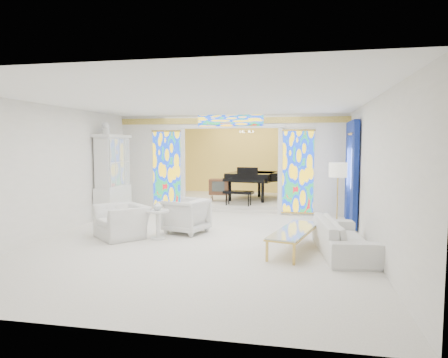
% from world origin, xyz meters
% --- Properties ---
extents(floor, '(12.00, 12.00, 0.00)m').
position_xyz_m(floor, '(0.00, 0.00, 0.00)').
color(floor, white).
rests_on(floor, ground).
extents(ceiling, '(7.00, 12.00, 0.02)m').
position_xyz_m(ceiling, '(0.00, 0.00, 3.00)').
color(ceiling, white).
rests_on(ceiling, wall_back).
extents(wall_back, '(7.00, 0.02, 3.00)m').
position_xyz_m(wall_back, '(0.00, 6.00, 1.50)').
color(wall_back, silver).
rests_on(wall_back, floor).
extents(wall_front, '(7.00, 0.02, 3.00)m').
position_xyz_m(wall_front, '(0.00, -6.00, 1.50)').
color(wall_front, silver).
rests_on(wall_front, floor).
extents(wall_left, '(0.02, 12.00, 3.00)m').
position_xyz_m(wall_left, '(-3.50, 0.00, 1.50)').
color(wall_left, silver).
rests_on(wall_left, floor).
extents(wall_right, '(0.02, 12.00, 3.00)m').
position_xyz_m(wall_right, '(3.50, 0.00, 1.50)').
color(wall_right, silver).
rests_on(wall_right, floor).
extents(partition_wall, '(7.00, 0.22, 3.00)m').
position_xyz_m(partition_wall, '(0.00, 2.00, 1.65)').
color(partition_wall, silver).
rests_on(partition_wall, floor).
extents(stained_glass_left, '(0.90, 0.04, 2.40)m').
position_xyz_m(stained_glass_left, '(-2.03, 1.89, 1.30)').
color(stained_glass_left, gold).
rests_on(stained_glass_left, partition_wall).
extents(stained_glass_right, '(0.90, 0.04, 2.40)m').
position_xyz_m(stained_glass_right, '(2.03, 1.89, 1.30)').
color(stained_glass_right, gold).
rests_on(stained_glass_right, partition_wall).
extents(stained_glass_transom, '(2.00, 0.04, 0.34)m').
position_xyz_m(stained_glass_transom, '(0.00, 1.89, 2.82)').
color(stained_glass_transom, gold).
rests_on(stained_glass_transom, partition_wall).
extents(alcove_platform, '(6.80, 3.80, 0.18)m').
position_xyz_m(alcove_platform, '(0.00, 4.10, 0.09)').
color(alcove_platform, white).
rests_on(alcove_platform, floor).
extents(gold_curtain_back, '(6.70, 0.10, 2.90)m').
position_xyz_m(gold_curtain_back, '(0.00, 5.88, 1.50)').
color(gold_curtain_back, '#E7CB50').
rests_on(gold_curtain_back, wall_back).
extents(chandelier, '(0.48, 0.48, 0.30)m').
position_xyz_m(chandelier, '(0.20, 4.00, 2.55)').
color(chandelier, gold).
rests_on(chandelier, ceiling).
extents(blue_drapes, '(0.14, 1.85, 2.65)m').
position_xyz_m(blue_drapes, '(3.40, 0.70, 1.58)').
color(blue_drapes, navy).
rests_on(blue_drapes, wall_right).
extents(china_cabinet, '(0.56, 1.46, 2.72)m').
position_xyz_m(china_cabinet, '(-3.22, 0.60, 1.17)').
color(china_cabinet, silver).
rests_on(china_cabinet, floor).
extents(armchair_left, '(1.49, 1.48, 0.73)m').
position_xyz_m(armchair_left, '(-1.85, -1.73, 0.36)').
color(armchair_left, white).
rests_on(armchair_left, floor).
extents(armchair_right, '(1.13, 1.12, 0.83)m').
position_xyz_m(armchair_right, '(-0.55, -0.99, 0.41)').
color(armchair_right, silver).
rests_on(armchair_right, floor).
extents(sofa, '(1.14, 2.34, 0.66)m').
position_xyz_m(sofa, '(2.95, -2.16, 0.33)').
color(sofa, white).
rests_on(sofa, floor).
extents(side_table, '(0.66, 0.66, 0.65)m').
position_xyz_m(side_table, '(-1.00, -1.72, 0.42)').
color(side_table, silver).
rests_on(side_table, floor).
extents(vase, '(0.23, 0.23, 0.21)m').
position_xyz_m(vase, '(-1.00, -1.72, 0.76)').
color(vase, white).
rests_on(vase, side_table).
extents(coffee_table, '(1.07, 2.04, 0.44)m').
position_xyz_m(coffee_table, '(2.01, -2.17, 0.40)').
color(coffee_table, silver).
rests_on(coffee_table, floor).
extents(floor_lamp, '(0.43, 0.43, 1.69)m').
position_xyz_m(floor_lamp, '(2.96, -0.53, 1.44)').
color(floor_lamp, gold).
rests_on(floor_lamp, floor).
extents(grand_piano, '(2.09, 2.97, 1.15)m').
position_xyz_m(grand_piano, '(0.57, 3.94, 0.96)').
color(grand_piano, black).
rests_on(grand_piano, alcove_platform).
extents(tv_console, '(0.68, 0.49, 0.76)m').
position_xyz_m(tv_console, '(-0.60, 3.11, 0.67)').
color(tv_console, '#53321E').
rests_on(tv_console, alcove_platform).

